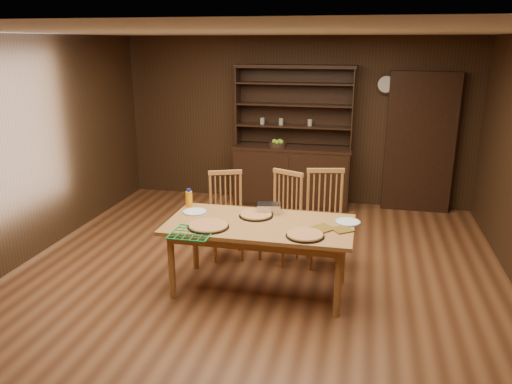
% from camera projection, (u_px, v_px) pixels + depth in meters
% --- Properties ---
extents(floor, '(6.00, 6.00, 0.00)m').
position_uv_depth(floor, '(254.00, 280.00, 5.47)').
color(floor, brown).
rests_on(floor, ground).
extents(room_shell, '(6.00, 6.00, 6.00)m').
position_uv_depth(room_shell, '(253.00, 138.00, 5.01)').
color(room_shell, white).
rests_on(room_shell, floor).
extents(china_hutch, '(1.84, 0.52, 2.17)m').
position_uv_depth(china_hutch, '(292.00, 168.00, 7.87)').
color(china_hutch, black).
rests_on(china_hutch, floor).
extents(doorway, '(1.00, 0.18, 2.10)m').
position_uv_depth(doorway, '(420.00, 143.00, 7.48)').
color(doorway, black).
rests_on(doorway, floor).
extents(wall_clock, '(0.30, 0.05, 0.30)m').
position_uv_depth(wall_clock, '(386.00, 84.00, 7.40)').
color(wall_clock, black).
rests_on(wall_clock, room_shell).
extents(dining_table, '(1.88, 0.94, 0.75)m').
position_uv_depth(dining_table, '(260.00, 230.00, 5.07)').
color(dining_table, '#B7833F').
rests_on(dining_table, floor).
extents(chair_left, '(0.55, 0.53, 1.04)m').
position_uv_depth(chair_left, '(227.00, 212.00, 5.99)').
color(chair_left, '#BC7E40').
rests_on(chair_left, floor).
extents(chair_center, '(0.57, 0.56, 1.06)m').
position_uv_depth(chair_center, '(283.00, 213.00, 5.90)').
color(chair_center, '#BC7E40').
rests_on(chair_center, floor).
extents(chair_right, '(0.54, 0.52, 1.11)m').
position_uv_depth(chair_right, '(325.00, 214.00, 5.78)').
color(chair_right, '#BC7E40').
rests_on(chair_right, floor).
extents(pizza_left, '(0.41, 0.41, 0.04)m').
position_uv_depth(pizza_left, '(208.00, 226.00, 4.92)').
color(pizza_left, black).
rests_on(pizza_left, dining_table).
extents(pizza_right, '(0.37, 0.37, 0.04)m').
position_uv_depth(pizza_right, '(305.00, 235.00, 4.69)').
color(pizza_right, black).
rests_on(pizza_right, dining_table).
extents(pizza_center, '(0.36, 0.36, 0.04)m').
position_uv_depth(pizza_center, '(256.00, 215.00, 5.23)').
color(pizza_center, black).
rests_on(pizza_center, dining_table).
extents(cooling_rack, '(0.40, 0.40, 0.02)m').
position_uv_depth(cooling_rack, '(192.00, 233.00, 4.77)').
color(cooling_rack, '#0B933A').
rests_on(cooling_rack, dining_table).
extents(plate_left, '(0.26, 0.26, 0.02)m').
position_uv_depth(plate_left, '(195.00, 212.00, 5.35)').
color(plate_left, white).
rests_on(plate_left, dining_table).
extents(plate_right, '(0.26, 0.26, 0.02)m').
position_uv_depth(plate_right, '(348.00, 222.00, 5.05)').
color(plate_right, white).
rests_on(plate_right, dining_table).
extents(foil_dish, '(0.27, 0.22, 0.10)m').
position_uv_depth(foil_dish, '(269.00, 208.00, 5.34)').
color(foil_dish, white).
rests_on(foil_dish, dining_table).
extents(juice_bottle, '(0.08, 0.08, 0.20)m').
position_uv_depth(juice_bottle, '(189.00, 199.00, 5.52)').
color(juice_bottle, '#FF9B0D').
rests_on(juice_bottle, dining_table).
extents(pot_holder_a, '(0.25, 0.25, 0.01)m').
position_uv_depth(pot_holder_a, '(342.00, 230.00, 4.85)').
color(pot_holder_a, '#AF2414').
rests_on(pot_holder_a, dining_table).
extents(pot_holder_b, '(0.27, 0.27, 0.01)m').
position_uv_depth(pot_holder_b, '(323.00, 228.00, 4.88)').
color(pot_holder_b, '#AF2414').
rests_on(pot_holder_b, dining_table).
extents(fruit_bowl, '(0.27, 0.27, 0.12)m').
position_uv_depth(fruit_bowl, '(278.00, 144.00, 7.74)').
color(fruit_bowl, black).
rests_on(fruit_bowl, china_hutch).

